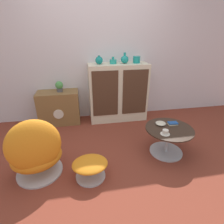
{
  "coord_description": "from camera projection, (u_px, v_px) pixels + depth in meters",
  "views": [
    {
      "loc": [
        -0.34,
        -1.93,
        1.65
      ],
      "look_at": [
        0.08,
        0.4,
        0.55
      ],
      "focal_mm": 28.0,
      "sensor_mm": 36.0,
      "label": 1
    }
  ],
  "objects": [
    {
      "name": "book_stack",
      "position": [
        173.0,
        123.0,
        2.54
      ],
      "size": [
        0.14,
        0.09,
        0.04
      ],
      "color": "beige",
      "rests_on": "coffee_table"
    },
    {
      "name": "vase_rightmost",
      "position": [
        137.0,
        60.0,
        3.21
      ],
      "size": [
        0.13,
        0.13,
        0.12
      ],
      "color": "teal",
      "rests_on": "sideboard"
    },
    {
      "name": "vase_leftmost",
      "position": [
        99.0,
        60.0,
        3.09
      ],
      "size": [
        0.14,
        0.14,
        0.15
      ],
      "color": "#147A75",
      "rests_on": "sideboard"
    },
    {
      "name": "vase_inner_left",
      "position": [
        113.0,
        61.0,
        3.15
      ],
      "size": [
        0.13,
        0.13,
        0.12
      ],
      "color": "teal",
      "rests_on": "sideboard"
    },
    {
      "name": "potted_plant",
      "position": [
        59.0,
        86.0,
        3.17
      ],
      "size": [
        0.14,
        0.14,
        0.19
      ],
      "color": "#4C4C51",
      "rests_on": "tv_console"
    },
    {
      "name": "wall_back",
      "position": [
        98.0,
        52.0,
        3.25
      ],
      "size": [
        6.4,
        0.06,
        2.6
      ],
      "color": "silver",
      "rests_on": "ground_plane"
    },
    {
      "name": "egg_chair",
      "position": [
        36.0,
        152.0,
        2.06
      ],
      "size": [
        0.73,
        0.69,
        0.81
      ],
      "color": "#B7B7BC",
      "rests_on": "ground_plane"
    },
    {
      "name": "bowl",
      "position": [
        161.0,
        123.0,
        2.55
      ],
      "size": [
        0.15,
        0.15,
        0.04
      ],
      "color": "beige",
      "rests_on": "coffee_table"
    },
    {
      "name": "sideboard",
      "position": [
        118.0,
        93.0,
        3.41
      ],
      "size": [
        1.11,
        0.42,
        1.11
      ],
      "color": "beige",
      "rests_on": "ground_plane"
    },
    {
      "name": "vase_inner_right",
      "position": [
        125.0,
        59.0,
        3.17
      ],
      "size": [
        0.14,
        0.14,
        0.19
      ],
      "color": "teal",
      "rests_on": "sideboard"
    },
    {
      "name": "tv_console",
      "position": [
        59.0,
        108.0,
        3.34
      ],
      "size": [
        0.75,
        0.39,
        0.63
      ],
      "color": "brown",
      "rests_on": "ground_plane"
    },
    {
      "name": "ottoman",
      "position": [
        90.0,
        166.0,
        2.11
      ],
      "size": [
        0.43,
        0.37,
        0.24
      ],
      "color": "#B7B7BC",
      "rests_on": "ground_plane"
    },
    {
      "name": "teacup",
      "position": [
        165.0,
        132.0,
        2.3
      ],
      "size": [
        0.13,
        0.13,
        0.06
      ],
      "color": "silver",
      "rests_on": "coffee_table"
    },
    {
      "name": "ground_plane",
      "position": [
        111.0,
        159.0,
        2.47
      ],
      "size": [
        12.0,
        12.0,
        0.0
      ],
      "primitive_type": "plane",
      "color": "brown"
    },
    {
      "name": "coffee_table",
      "position": [
        168.0,
        137.0,
        2.52
      ],
      "size": [
        0.67,
        0.67,
        0.41
      ],
      "color": "#B7B7BC",
      "rests_on": "ground_plane"
    }
  ]
}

